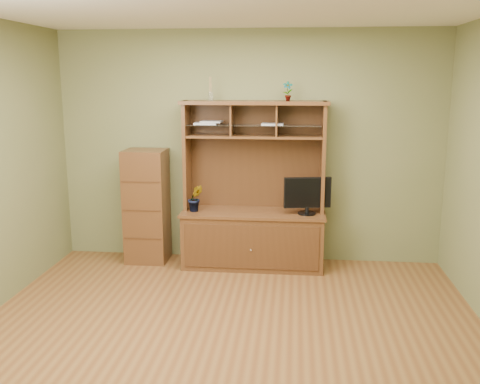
# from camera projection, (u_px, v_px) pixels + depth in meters

# --- Properties ---
(room) EXTENTS (4.54, 4.04, 2.74)m
(room) POSITION_uv_depth(u_px,v_px,m) (228.00, 179.00, 4.33)
(room) COLOR brown
(room) RESTS_ON ground
(media_hutch) EXTENTS (1.66, 0.61, 1.90)m
(media_hutch) POSITION_uv_depth(u_px,v_px,m) (253.00, 222.00, 6.18)
(media_hutch) COLOR #472A14
(media_hutch) RESTS_ON room
(monitor) EXTENTS (0.53, 0.20, 0.42)m
(monitor) POSITION_uv_depth(u_px,v_px,m) (307.00, 195.00, 5.96)
(monitor) COLOR black
(monitor) RESTS_ON media_hutch
(orchid_plant) EXTENTS (0.20, 0.18, 0.31)m
(orchid_plant) POSITION_uv_depth(u_px,v_px,m) (195.00, 198.00, 6.10)
(orchid_plant) COLOR #25541D
(orchid_plant) RESTS_ON media_hutch
(top_plant) EXTENTS (0.12, 0.08, 0.22)m
(top_plant) POSITION_uv_depth(u_px,v_px,m) (288.00, 91.00, 5.90)
(top_plant) COLOR #306824
(top_plant) RESTS_ON media_hutch
(reed_diffuser) EXTENTS (0.05, 0.05, 0.26)m
(reed_diffuser) POSITION_uv_depth(u_px,v_px,m) (210.00, 91.00, 5.99)
(reed_diffuser) COLOR silver
(reed_diffuser) RESTS_ON media_hutch
(magazines) EXTENTS (1.02, 0.20, 0.04)m
(magazines) POSITION_uv_depth(u_px,v_px,m) (229.00, 123.00, 6.04)
(magazines) COLOR #BCBCC1
(magazines) RESTS_ON media_hutch
(side_cabinet) EXTENTS (0.48, 0.44, 1.34)m
(side_cabinet) POSITION_uv_depth(u_px,v_px,m) (147.00, 206.00, 6.31)
(side_cabinet) COLOR #472A14
(side_cabinet) RESTS_ON room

